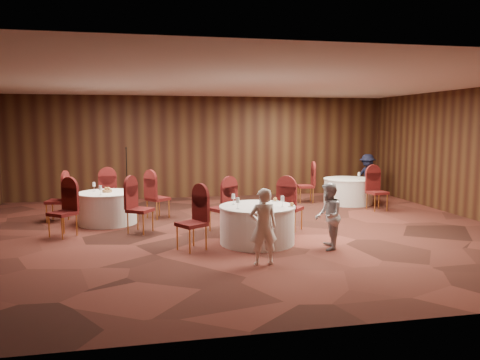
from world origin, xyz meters
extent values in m
plane|color=black|center=(0.00, 0.00, 0.00)|extent=(12.00, 12.00, 0.00)
plane|color=silver|center=(0.00, 0.00, 3.20)|extent=(12.00, 12.00, 0.00)
plane|color=black|center=(0.00, 5.00, 1.60)|extent=(12.00, 0.00, 12.00)
plane|color=black|center=(0.00, -5.00, 1.60)|extent=(12.00, 0.00, 12.00)
plane|color=black|center=(6.00, 0.00, 1.60)|extent=(0.00, 10.00, 10.00)
cylinder|color=white|center=(0.28, -1.08, 0.36)|extent=(1.46, 1.46, 0.72)
cylinder|color=white|center=(0.28, -1.08, 0.72)|extent=(1.49, 1.49, 0.03)
cylinder|color=white|center=(-2.73, 1.41, 0.36)|extent=(1.35, 1.35, 0.72)
cylinder|color=white|center=(-2.73, 1.41, 0.72)|extent=(1.38, 1.38, 0.03)
cylinder|color=white|center=(3.99, 2.86, 0.36)|extent=(1.41, 1.41, 0.72)
cylinder|color=white|center=(3.99, 2.86, 0.72)|extent=(1.44, 1.44, 0.03)
cylinder|color=silver|center=(0.73, -1.30, 0.74)|extent=(0.06, 0.06, 0.01)
cylinder|color=silver|center=(0.73, -1.30, 0.80)|extent=(0.01, 0.01, 0.11)
cone|color=silver|center=(0.73, -1.30, 0.91)|extent=(0.08, 0.08, 0.10)
cylinder|color=silver|center=(-0.16, -1.33, 0.74)|extent=(0.06, 0.06, 0.01)
cylinder|color=silver|center=(-0.16, -1.33, 0.80)|extent=(0.01, 0.01, 0.11)
cone|color=silver|center=(-0.16, -1.33, 0.91)|extent=(0.08, 0.08, 0.10)
cylinder|color=silver|center=(0.24, -1.56, 0.74)|extent=(0.06, 0.06, 0.01)
cylinder|color=silver|center=(0.24, -1.56, 0.80)|extent=(0.01, 0.01, 0.11)
cone|color=silver|center=(0.24, -1.56, 0.91)|extent=(0.08, 0.08, 0.10)
cylinder|color=silver|center=(-0.15, -0.84, 0.74)|extent=(0.06, 0.06, 0.01)
cylinder|color=silver|center=(-0.15, -0.84, 0.80)|extent=(0.01, 0.01, 0.11)
cone|color=silver|center=(-0.15, -0.84, 0.91)|extent=(0.08, 0.08, 0.10)
cylinder|color=silver|center=(0.61, -0.72, 0.74)|extent=(0.06, 0.06, 0.01)
cylinder|color=silver|center=(0.61, -0.72, 0.80)|extent=(0.01, 0.01, 0.11)
cone|color=silver|center=(0.61, -0.72, 0.91)|extent=(0.08, 0.08, 0.10)
cylinder|color=white|center=(0.27, -1.58, 0.75)|extent=(0.15, 0.15, 0.01)
sphere|color=#9E6B33|center=(0.27, -1.58, 0.79)|extent=(0.08, 0.08, 0.08)
cylinder|color=white|center=(0.91, -1.32, 0.75)|extent=(0.15, 0.15, 0.01)
sphere|color=#9E6B33|center=(0.91, -1.32, 0.79)|extent=(0.08, 0.08, 0.08)
cylinder|color=white|center=(0.77, -0.65, 0.75)|extent=(0.15, 0.15, 0.01)
sphere|color=#9E6B33|center=(0.77, -0.65, 0.79)|extent=(0.08, 0.08, 0.08)
cylinder|color=silver|center=(-2.30, 1.59, 0.74)|extent=(0.06, 0.06, 0.01)
cylinder|color=silver|center=(-2.30, 1.59, 0.80)|extent=(0.01, 0.01, 0.11)
cone|color=silver|center=(-2.30, 1.59, 0.91)|extent=(0.08, 0.08, 0.10)
cylinder|color=silver|center=(-3.05, 1.65, 0.74)|extent=(0.06, 0.06, 0.01)
cylinder|color=silver|center=(-3.05, 1.65, 0.80)|extent=(0.01, 0.01, 0.11)
cone|color=silver|center=(-3.05, 1.65, 0.91)|extent=(0.08, 0.08, 0.10)
cylinder|color=silver|center=(-2.84, 0.99, 0.74)|extent=(0.06, 0.06, 0.01)
cylinder|color=silver|center=(-2.84, 0.99, 0.80)|extent=(0.01, 0.01, 0.11)
cone|color=silver|center=(-2.84, 0.99, 0.91)|extent=(0.08, 0.08, 0.10)
cylinder|color=brown|center=(-2.73, 1.41, 0.77)|extent=(0.22, 0.22, 0.06)
sphere|color=#9E6B33|center=(-2.76, 1.43, 0.83)|extent=(0.07, 0.07, 0.07)
sphere|color=#9E6B33|center=(-2.69, 1.39, 0.83)|extent=(0.07, 0.07, 0.07)
cylinder|color=silver|center=(4.18, 2.56, 0.74)|extent=(0.06, 0.06, 0.01)
cylinder|color=silver|center=(4.18, 2.56, 0.80)|extent=(0.01, 0.01, 0.11)
cone|color=silver|center=(4.18, 2.56, 0.91)|extent=(0.08, 0.08, 0.10)
cylinder|color=black|center=(-2.35, 3.69, 0.01)|extent=(0.24, 0.24, 0.02)
cylinder|color=black|center=(-2.35, 3.69, 0.85)|extent=(0.02, 0.02, 1.67)
cylinder|color=black|center=(-2.35, 3.74, 1.66)|extent=(0.04, 0.12, 0.04)
imported|color=white|center=(0.04, -2.49, 0.64)|extent=(0.47, 0.32, 1.29)
imported|color=#B2B1B6|center=(1.47, -1.78, 0.63)|extent=(0.64, 0.73, 1.25)
imported|color=black|center=(5.03, 3.74, 0.69)|extent=(0.91, 1.03, 1.39)
camera|label=1|loc=(-1.85, -9.82, 2.32)|focal=35.00mm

